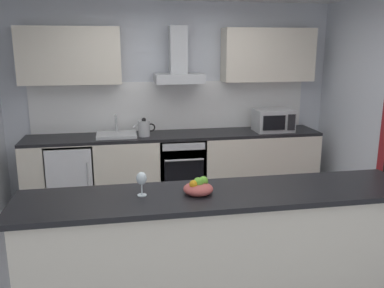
{
  "coord_description": "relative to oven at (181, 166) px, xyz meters",
  "views": [
    {
      "loc": [
        -0.72,
        -3.52,
        2.02
      ],
      "look_at": [
        0.0,
        0.42,
        1.05
      ],
      "focal_mm": 37.72,
      "sensor_mm": 36.0,
      "label": 1
    }
  ],
  "objects": [
    {
      "name": "wine_glass",
      "position": [
        -0.64,
        -2.35,
        0.63
      ],
      "size": [
        0.08,
        0.08,
        0.18
      ],
      "color": "silver",
      "rests_on": "counter_island"
    },
    {
      "name": "backsplash_tile",
      "position": [
        -0.06,
        0.33,
        0.77
      ],
      "size": [
        3.74,
        0.02,
        0.66
      ],
      "primitive_type": "cube",
      "color": "white"
    },
    {
      "name": "kettle",
      "position": [
        -0.47,
        -0.03,
        0.55
      ],
      "size": [
        0.29,
        0.15,
        0.24
      ],
      "color": "#B7BABC",
      "rests_on": "counter_back"
    },
    {
      "name": "oven",
      "position": [
        0.0,
        0.0,
        0.0
      ],
      "size": [
        0.6,
        0.62,
        0.8
      ],
      "color": "slate",
      "rests_on": "ground"
    },
    {
      "name": "wall_back",
      "position": [
        -0.06,
        0.41,
        0.84
      ],
      "size": [
        5.4,
        0.12,
        2.6
      ],
      "primitive_type": "cube",
      "color": "silver",
      "rests_on": "ground"
    },
    {
      "name": "upper_cabinets",
      "position": [
        -0.06,
        0.18,
        1.45
      ],
      "size": [
        3.82,
        0.32,
        0.7
      ],
      "color": "beige"
    },
    {
      "name": "sink",
      "position": [
        -0.83,
        0.01,
        0.47
      ],
      "size": [
        0.5,
        0.4,
        0.26
      ],
      "color": "silver",
      "rests_on": "counter_back"
    },
    {
      "name": "refrigerator",
      "position": [
        -1.41,
        -0.0,
        -0.03
      ],
      "size": [
        0.58,
        0.6,
        0.85
      ],
      "color": "white",
      "rests_on": "ground"
    },
    {
      "name": "ground",
      "position": [
        -0.06,
        -1.6,
        -0.47
      ],
      "size": [
        5.4,
        4.9,
        0.02
      ],
      "primitive_type": "cube",
      "color": "gray"
    },
    {
      "name": "counter_back",
      "position": [
        -0.06,
        0.03,
        -0.01
      ],
      "size": [
        3.87,
        0.6,
        0.9
      ],
      "color": "beige",
      "rests_on": "ground"
    },
    {
      "name": "counter_island",
      "position": [
        -0.06,
        -2.39,
        0.03
      ],
      "size": [
        3.0,
        0.64,
        0.97
      ],
      "color": "beige",
      "rests_on": "ground"
    },
    {
      "name": "range_hood",
      "position": [
        -0.0,
        0.13,
        1.33
      ],
      "size": [
        0.62,
        0.45,
        0.72
      ],
      "color": "#B7BABC"
    },
    {
      "name": "fruit_bowl",
      "position": [
        -0.23,
        -2.38,
        0.55
      ],
      "size": [
        0.22,
        0.22,
        0.13
      ],
      "color": "#B24C47",
      "rests_on": "counter_island"
    },
    {
      "name": "microwave",
      "position": [
        1.27,
        -0.03,
        0.59
      ],
      "size": [
        0.5,
        0.38,
        0.3
      ],
      "color": "#B7BABC",
      "rests_on": "counter_back"
    }
  ]
}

